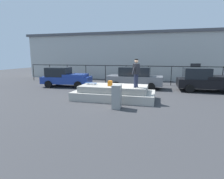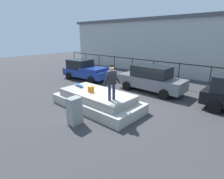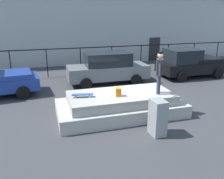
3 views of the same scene
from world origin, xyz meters
name	(u,v)px [view 3 (image 3 of 3)]	position (x,y,z in m)	size (l,w,h in m)	color
ground_plane	(131,108)	(0.00, 0.00, 0.00)	(60.00, 60.00, 0.00)	#38383A
concrete_ledge	(121,105)	(-0.62, -0.45, 0.41)	(5.13, 2.45, 0.90)	#ADA89E
skateboarder	(159,70)	(0.83, -0.85, 1.87)	(0.44, 0.83, 1.68)	#2D334C
skateboard	(82,95)	(-2.18, -0.44, 1.00)	(0.85, 0.34, 0.12)	#264C8C
backpack	(118,92)	(-0.81, -0.70, 1.07)	(0.28, 0.20, 0.32)	orange
car_grey_sedan_mid	(108,68)	(0.11, 4.10, 0.92)	(4.73, 2.00, 1.83)	slate
car_black_pickup_far	(189,63)	(5.61, 4.05, 0.91)	(4.31, 2.26, 1.84)	black
utility_box	(158,118)	(0.03, -2.44, 0.63)	(0.44, 0.60, 1.25)	gray
fence_row	(96,55)	(0.00, 6.56, 1.30)	(24.06, 0.06, 1.85)	black
warehouse_building	(79,27)	(0.00, 13.54, 2.81)	(30.06, 8.00, 5.59)	#B2B2AD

